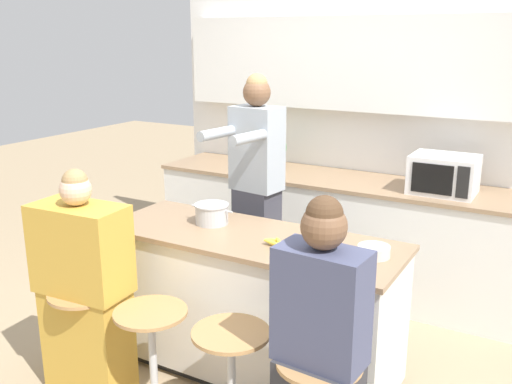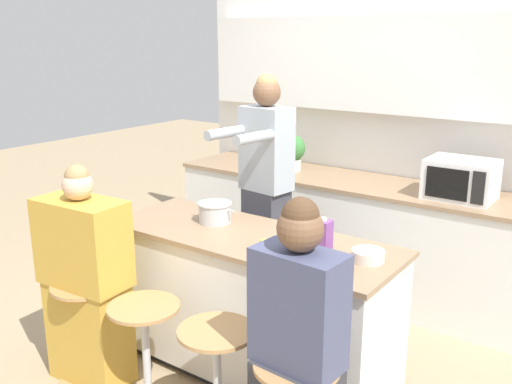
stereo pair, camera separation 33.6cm
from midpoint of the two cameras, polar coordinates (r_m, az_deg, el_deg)
name	(u,v)px [view 2 (the right image)]	position (r m, az deg, el deg)	size (l,w,h in m)	color
ground_plane	(250,369)	(3.78, 2.04, -17.38)	(16.00, 16.00, 0.00)	tan
wall_back	(381,100)	(4.81, 14.34, 8.92)	(3.41, 0.22, 2.70)	white
back_counter	(357,236)	(4.76, 12.03, -4.36)	(3.17, 0.68, 0.93)	white
kitchen_island	(250,304)	(3.56, 2.11, -11.16)	(1.83, 0.67, 0.90)	black
bar_stool_leftmost	(88,326)	(3.61, -13.87, -12.93)	(0.40, 0.40, 0.64)	tan
bar_stool_center_left	(146,350)	(3.30, -7.99, -15.49)	(0.40, 0.40, 0.64)	tan
bar_stool_center_right	(217,378)	(3.05, -0.59, -18.17)	(0.40, 0.40, 0.64)	tan
person_cooking	(266,201)	(4.05, 3.34, -0.94)	(0.40, 0.58, 1.80)	#383842
person_wrapped_blanket	(86,284)	(3.50, -14.01, -9.01)	(0.56, 0.32, 1.35)	gold
person_seated_near	(297,361)	(2.66, 7.92, -16.49)	(0.41, 0.29, 1.41)	#333338
cooking_pot	(215,212)	(3.59, -1.46, -2.09)	(0.31, 0.22, 0.13)	#B7BABC
fruit_bowl	(368,256)	(3.09, 14.23, -6.24)	(0.17, 0.17, 0.06)	silver
coffee_cup_near	(329,265)	(2.89, 10.70, -7.24)	(0.12, 0.09, 0.09)	#DB4C51
banana_bunch	(270,242)	(3.21, 4.42, -5.10)	(0.13, 0.09, 0.04)	yellow
juice_carton	(323,238)	(3.08, 9.83, -4.59)	(0.08, 0.08, 0.21)	#7A428E
microwave	(461,179)	(4.31, 21.94, 1.17)	(0.46, 0.37, 0.28)	white
potted_plant	(292,151)	(4.86, 5.62, 4.10)	(0.23, 0.23, 0.31)	beige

